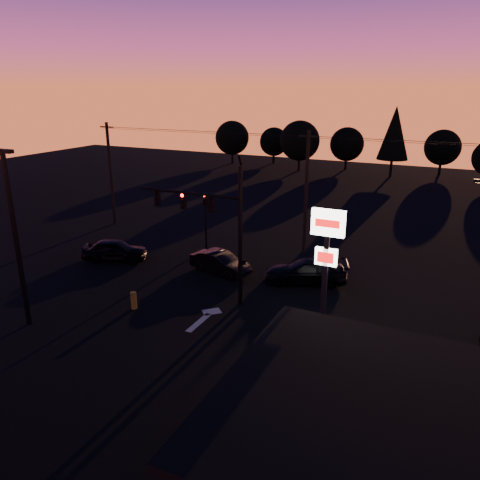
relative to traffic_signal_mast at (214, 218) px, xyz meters
The scene contains 20 objects.
ground 6.35m from the traffic_signal_mast, 88.59° to the right, with size 120.00×120.00×0.00m, color black.
lane_arrow 5.48m from the traffic_signal_mast, 75.57° to the right, with size 1.20×3.10×0.01m.
traffic_signal_mast is the anchor object (origin of this frame).
secondary_signal 9.19m from the traffic_signal_mast, 123.19° to the left, with size 0.30×0.31×4.35m.
parking_lot_light 10.19m from the traffic_signal_mast, 136.63° to the right, with size 1.25×0.30×9.14m.
pylon_sign 7.52m from the traffic_signal_mast, 19.36° to the right, with size 1.50×0.28×6.80m.
utility_pole_0 18.79m from the traffic_signal_mast, 147.82° to the left, with size 1.40×0.26×9.00m.
utility_pole_1 10.23m from the traffic_signal_mast, 78.16° to the left, with size 1.40×0.26×9.00m.
power_wires 10.85m from the traffic_signal_mast, 78.16° to the left, with size 36.00×1.22×0.07m.
bollard 6.48m from the traffic_signal_mast, 138.54° to the right, with size 0.33×0.33×0.99m, color #A38820.
tree_0 50.96m from the traffic_signal_mast, 115.46° to the left, with size 5.36×5.36×6.74m.
tree_1 51.54m from the traffic_signal_mast, 107.98° to the left, with size 4.54×4.54×5.71m.
tree_2 45.11m from the traffic_signal_mast, 102.68° to the left, with size 5.77×5.78×7.26m.
tree_3 48.18m from the traffic_signal_mast, 94.65° to the left, with size 4.95×4.95×6.22m.
tree_4 45.12m from the traffic_signal_mast, 86.06° to the left, with size 4.18×4.18×9.50m.
tree_5 50.84m from the traffic_signal_mast, 79.69° to the left, with size 4.95×4.95×6.22m.
car_left 10.74m from the traffic_signal_mast, 165.25° to the left, with size 1.82×4.53×1.54m, color black.
car_mid 5.87m from the traffic_signal_mast, 114.17° to the left, with size 1.51×4.33×1.43m, color black.
car_right 7.37m from the traffic_signal_mast, 48.61° to the left, with size 2.13×5.24×1.52m, color black.
suv_parked 12.06m from the traffic_signal_mast, 37.92° to the right, with size 2.14×4.63×1.29m, color black.
Camera 1 is at (12.06, -18.04, 11.93)m, focal length 35.00 mm.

